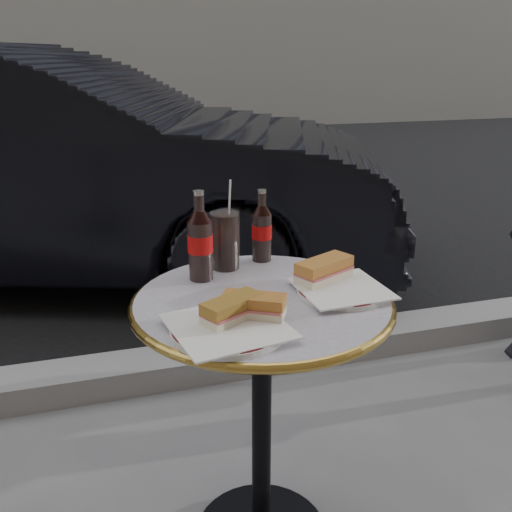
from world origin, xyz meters
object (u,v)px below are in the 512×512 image
object	(u,v)px
bistro_table	(262,428)
plate_left	(228,330)
cola_glass	(225,240)
parked_car	(43,165)
plate_right	(341,291)
cola_bottle_left	(200,236)
cola_bottle_right	(262,225)

from	to	relation	value
bistro_table	plate_left	world-z (taller)	plate_left
cola_glass	parked_car	size ratio (longest dim) A/B	0.04
plate_left	parked_car	xyz separation A→B (m)	(-0.50, 2.48, -0.08)
plate_left	cola_glass	world-z (taller)	cola_glass
plate_right	parked_car	xyz separation A→B (m)	(-0.80, 2.36, -0.08)
plate_left	cola_bottle_left	xyz separation A→B (m)	(0.01, 0.31, 0.11)
plate_right	cola_bottle_left	size ratio (longest dim) A/B	0.93
bistro_table	cola_bottle_left	distance (m)	0.52
cola_bottle_right	parked_car	distance (m)	2.19
bistro_table	cola_glass	distance (m)	0.50
plate_left	cola_bottle_right	xyz separation A→B (m)	(0.20, 0.40, 0.09)
cola_bottle_left	cola_glass	distance (m)	0.11
cola_bottle_left	plate_left	bearing A→B (deg)	-91.19
parked_car	cola_bottle_right	bearing A→B (deg)	-142.34
cola_bottle_left	parked_car	bearing A→B (deg)	103.04
cola_bottle_left	parked_car	world-z (taller)	parked_car
plate_left	cola_bottle_left	bearing A→B (deg)	88.81
bistro_table	cola_bottle_right	size ratio (longest dim) A/B	3.65
plate_right	cola_bottle_left	xyz separation A→B (m)	(-0.30, 0.19, 0.11)
plate_right	cola_bottle_left	world-z (taller)	cola_bottle_left
bistro_table	parked_car	world-z (taller)	parked_car
plate_right	cola_bottle_right	xyz separation A→B (m)	(-0.11, 0.28, 0.09)
cola_glass	parked_car	bearing A→B (deg)	105.39
cola_bottle_left	cola_bottle_right	xyz separation A→B (m)	(0.19, 0.09, -0.02)
bistro_table	plate_left	xyz separation A→B (m)	(-0.12, -0.15, 0.37)
plate_left	cola_glass	size ratio (longest dim) A/B	1.53
parked_car	cola_bottle_left	bearing A→B (deg)	-147.71
cola_bottle_left	parked_car	xyz separation A→B (m)	(-0.50, 2.17, -0.18)
cola_glass	plate_left	bearing A→B (deg)	-102.94
plate_left	plate_right	bearing A→B (deg)	21.22
bistro_table	cola_bottle_right	world-z (taller)	cola_bottle_right
plate_left	plate_right	xyz separation A→B (m)	(0.31, 0.12, -0.00)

